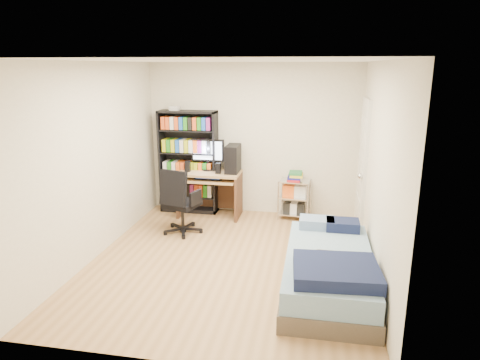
% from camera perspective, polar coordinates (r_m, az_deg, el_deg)
% --- Properties ---
extents(room, '(3.58, 4.08, 2.58)m').
position_cam_1_polar(room, '(5.21, -1.58, 1.76)').
color(room, tan).
rests_on(room, ground).
extents(media_shelf, '(0.97, 0.32, 1.80)m').
position_cam_1_polar(media_shelf, '(7.29, -6.86, 2.58)').
color(media_shelf, black).
rests_on(media_shelf, room).
extents(computer_desk, '(1.01, 0.59, 1.28)m').
position_cam_1_polar(computer_desk, '(7.08, -3.19, 0.63)').
color(computer_desk, tan).
rests_on(computer_desk, room).
extents(office_chair, '(0.74, 0.74, 1.00)m').
position_cam_1_polar(office_chair, '(6.45, -7.90, -4.36)').
color(office_chair, black).
rests_on(office_chair, room).
extents(wire_cart, '(0.53, 0.41, 0.80)m').
position_cam_1_polar(wire_cart, '(7.00, 7.32, -1.06)').
color(wire_cart, silver).
rests_on(wire_cart, room).
extents(bed, '(0.97, 1.95, 0.56)m').
position_cam_1_polar(bed, '(4.97, 11.77, -11.60)').
color(bed, brown).
rests_on(bed, room).
extents(door, '(0.12, 0.80, 2.00)m').
position_cam_1_polar(door, '(6.50, 16.02, 1.60)').
color(door, silver).
rests_on(door, room).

